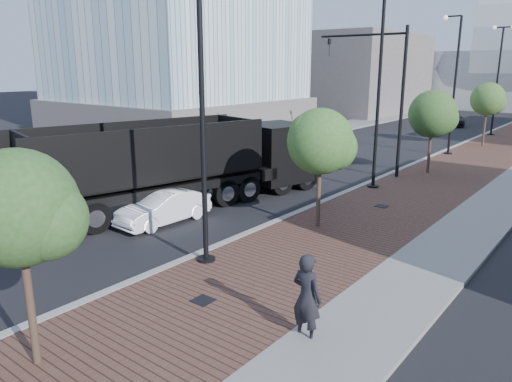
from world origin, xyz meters
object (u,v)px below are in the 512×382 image
Objects in this scene: white_sedan at (164,207)px; dark_car_mid at (309,151)px; dump_truck at (220,166)px; pedestrian at (307,298)px.

white_sedan is 0.72× the size of dark_car_mid.
dump_truck is 3.59× the size of white_sedan.
dark_car_mid is 2.65× the size of pedestrian.
dump_truck is at bearing -66.65° from dark_car_mid.
pedestrian is (8.85, -3.65, 0.38)m from white_sedan.
pedestrian is (9.49, -7.66, -0.55)m from dump_truck.
white_sedan is 1.90× the size of pedestrian.
dump_truck reaches higher than dark_car_mid.
dump_truck is 10.02m from dark_car_mid.
dark_car_mid is (-2.04, 13.89, 0.11)m from white_sedan.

